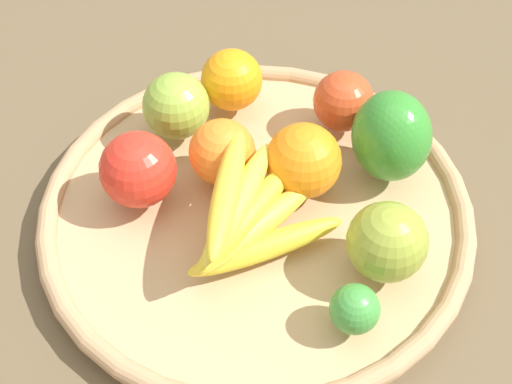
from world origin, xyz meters
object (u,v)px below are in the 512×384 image
object	(u,v)px
orange_0	(304,161)
orange_2	(222,152)
bell_pepper	(392,136)
lime_0	(354,309)
apple_0	(138,169)
orange_1	(232,80)
apple_2	(387,242)
apple_1	(344,101)
banana_bunch	(248,216)
apple_3	(176,106)

from	to	relation	value
orange_0	orange_2	distance (m)	0.09
bell_pepper	lime_0	bearing A→B (deg)	141.64
apple_0	orange_1	bearing A→B (deg)	56.94
orange_2	apple_0	bearing A→B (deg)	-161.29
apple_0	bell_pepper	bearing A→B (deg)	8.05
apple_2	lime_0	distance (m)	0.07
apple_1	orange_1	distance (m)	0.13
apple_2	bell_pepper	bearing A→B (deg)	82.33
bell_pepper	apple_1	bearing A→B (deg)	7.94
apple_2	banana_bunch	bearing A→B (deg)	166.23
apple_2	orange_1	bearing A→B (deg)	123.01
orange_2	orange_0	bearing A→B (deg)	-11.15
orange_1	apple_0	bearing A→B (deg)	-123.06
orange_1	banana_bunch	bearing A→B (deg)	-84.41
apple_1	banana_bunch	world-z (taller)	banana_bunch
bell_pepper	apple_0	bearing A→B (deg)	74.75
apple_2	banana_bunch	size ratio (longest dim) A/B	0.46
orange_2	orange_1	xyz separation A→B (m)	(0.01, 0.11, 0.00)
banana_bunch	bell_pepper	world-z (taller)	bell_pepper
orange_0	orange_1	distance (m)	0.15
apple_2	lime_0	size ratio (longest dim) A/B	1.66
bell_pepper	lime_0	world-z (taller)	bell_pepper
orange_2	lime_0	size ratio (longest dim) A/B	1.51
orange_0	lime_0	world-z (taller)	orange_0
orange_1	bell_pepper	world-z (taller)	bell_pepper
banana_bunch	lime_0	world-z (taller)	banana_bunch
orange_1	lime_0	bearing A→B (deg)	-68.48
apple_2	apple_3	size ratio (longest dim) A/B	1.04
apple_3	lime_0	bearing A→B (deg)	-54.75
banana_bunch	bell_pepper	size ratio (longest dim) A/B	1.66
apple_1	bell_pepper	xyz separation A→B (m)	(0.04, -0.07, 0.02)
orange_0	lime_0	size ratio (longest dim) A/B	1.69
apple_0	orange_1	xyz separation A→B (m)	(0.09, 0.14, -0.00)
apple_2	apple_3	bearing A→B (deg)	138.50
banana_bunch	orange_0	bearing A→B (deg)	51.14
lime_0	orange_1	bearing A→B (deg)	111.52
apple_2	apple_0	distance (m)	0.26
apple_2	apple_3	distance (m)	0.28
apple_0	orange_2	bearing A→B (deg)	18.71
orange_0	banana_bunch	size ratio (longest dim) A/B	0.47
apple_0	orange_2	size ratio (longest dim) A/B	1.12
orange_1	orange_2	bearing A→B (deg)	-93.81
bell_pepper	orange_1	bearing A→B (deg)	34.70
orange_1	bell_pepper	bearing A→B (deg)	-32.00
apple_1	apple_3	distance (m)	0.18
apple_1	lime_0	distance (m)	0.26
apple_2	apple_3	world-z (taller)	apple_2
apple_1	apple_0	distance (m)	0.24
orange_0	apple_3	xyz separation A→B (m)	(-0.14, 0.08, -0.00)
apple_2	apple_3	xyz separation A→B (m)	(-0.21, 0.19, -0.00)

